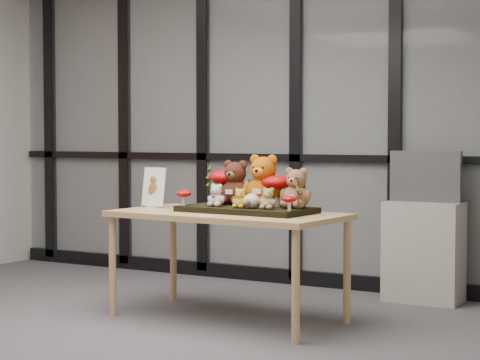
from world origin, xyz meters
The scene contains 25 objects.
floor centered at (0.00, 0.00, 0.00)m, with size 5.00×5.00×0.00m, color #56555B.
room_shell centered at (0.00, 0.00, 1.68)m, with size 5.00×5.00×5.00m.
glass_partition centered at (0.00, 2.47, 1.42)m, with size 4.90×0.06×2.78m.
display_table centered at (0.65, 1.00, 0.66)m, with size 1.60×0.89×0.72m.
diorama_tray centered at (0.77, 1.05, 0.74)m, with size 0.89×0.44×0.04m, color black.
bear_pooh_yellow centered at (0.85, 1.15, 0.95)m, with size 0.29×0.26×0.38m, color #B25107, non-canonical shape.
bear_brown_medium centered at (0.62, 1.17, 0.93)m, with size 0.26×0.23×0.33m, color #3E1C11, non-canonical shape.
bear_tan_back centered at (1.11, 1.10, 0.91)m, with size 0.22×0.20×0.29m, color brown, non-canonical shape.
bear_small_yellow centered at (0.79, 0.93, 0.83)m, with size 0.11×0.10×0.14m, color gold, non-canonical shape.
bear_white_bow centered at (0.59, 0.97, 0.85)m, with size 0.13×0.11×0.17m, color silver, non-canonical shape.
bear_beige_small centered at (0.99, 0.94, 0.84)m, with size 0.12×0.11×0.15m, color #A18C56, non-canonical shape.
plush_cream_hedgehog centered at (0.87, 0.94, 0.82)m, with size 0.08×0.07×0.11m, color beige, non-canonical shape.
mushroom_back_left centered at (0.52, 1.21, 0.89)m, with size 0.24×0.24×0.26m, color #9A0406, non-canonical shape.
mushroom_back_right centered at (0.95, 1.14, 0.88)m, with size 0.21×0.21×0.23m, color #9A0406, non-canonical shape.
mushroom_front_left centered at (0.36, 0.92, 0.82)m, with size 0.10×0.10×0.12m, color #9A0406, non-canonical shape.
mushroom_front_right centered at (1.16, 0.89, 0.82)m, with size 0.10×0.10×0.11m, color #9A0406, non-canonical shape.
sprig_green_far_left centered at (0.38, 1.20, 0.90)m, with size 0.05×0.05×0.28m, color #15390D, non-canonical shape.
sprig_green_mid_left centered at (0.54, 1.23, 0.87)m, with size 0.05×0.05×0.21m, color #15390D, non-canonical shape.
sprig_dry_far_right centered at (1.16, 1.12, 0.89)m, with size 0.05×0.05×0.26m, color #5B3816, non-canonical shape.
sprig_dry_mid_right centered at (1.17, 1.00, 0.86)m, with size 0.05×0.05×0.20m, color #5B3816, non-canonical shape.
sprig_green_centre centered at (0.69, 1.23, 0.85)m, with size 0.05×0.05×0.17m, color #15390D, non-canonical shape.
sign_holder centered at (0.01, 1.07, 0.86)m, with size 0.20×0.07×0.28m.
label_card centered at (0.68, 0.69, 0.73)m, with size 0.09×0.03×0.00m, color white.
cabinet centered at (1.60, 2.27, 0.37)m, with size 0.56×0.32×0.74m, color #9E968D.
monitor centered at (1.60, 2.29, 0.93)m, with size 0.53×0.06×0.38m.
Camera 1 is at (3.55, -3.98, 1.24)m, focal length 65.00 mm.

